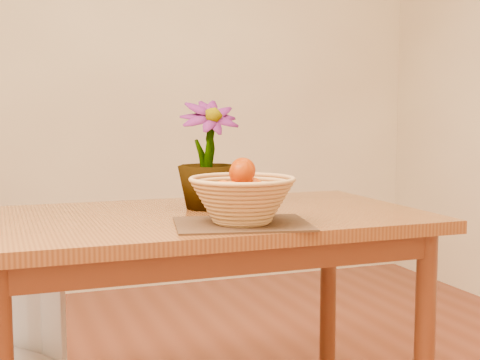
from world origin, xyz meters
name	(u,v)px	position (x,y,z in m)	size (l,w,h in m)	color
wall_back	(104,63)	(0.00, 2.25, 1.35)	(4.00, 0.02, 2.70)	#FFEEC2
table	(203,241)	(0.00, 0.30, 0.66)	(1.40, 0.80, 0.75)	brown
placemat	(242,224)	(0.04, 0.06, 0.75)	(0.38, 0.29, 0.01)	#3A2215
wicker_basket	(242,202)	(0.04, 0.06, 0.82)	(0.31, 0.31, 0.13)	#AD8448
orange_pile	(242,183)	(0.05, 0.06, 0.87)	(0.17, 0.16, 0.13)	#D65303
potted_plant	(208,155)	(0.05, 0.40, 0.93)	(0.20, 0.20, 0.36)	#194C15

